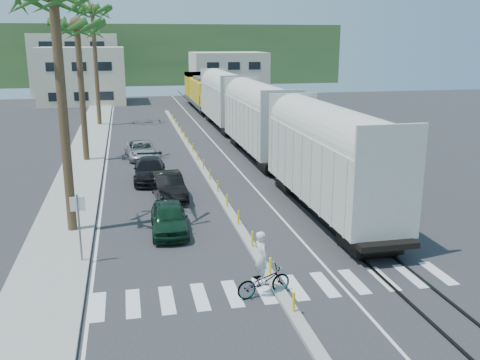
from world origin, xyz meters
The scene contains 16 objects.
ground centered at (0.00, 0.00, 0.00)m, with size 140.00×140.00×0.00m, color #28282B.
sidewalk centered at (-8.50, 25.00, 0.07)m, with size 3.00×90.00×0.15m, color gray.
rails centered at (5.00, 28.00, 0.03)m, with size 1.56×100.00×0.06m.
median centered at (0.00, 19.96, 0.09)m, with size 0.45×60.00×0.85m.
crosswalk centered at (0.00, -2.00, 0.01)m, with size 14.00×2.20×0.01m, color silver.
lane_markings centered at (-2.15, 25.00, 0.00)m, with size 9.42×90.00×0.01m.
freight_train centered at (5.00, 26.53, 2.91)m, with size 3.00×60.94×5.85m.
palm_trees centered at (-8.10, 22.70, 10.81)m, with size 3.50×37.20×13.75m.
street_sign centered at (-7.30, 2.00, 1.97)m, with size 0.60×0.08×3.00m.
buildings centered at (-6.41, 71.66, 4.36)m, with size 38.00×27.00×10.00m.
hillside centered at (0.00, 100.00, 6.00)m, with size 80.00×20.00×12.00m, color #385628.
car_lead centered at (-3.42, 5.01, 0.73)m, with size 1.87×4.35×1.46m, color black.
car_second centered at (-2.98, 10.78, 0.76)m, with size 1.99×4.71×1.51m, color black.
car_third centered at (-3.84, 15.05, 0.73)m, with size 2.31×5.13×1.46m, color black.
car_rear centered at (-4.14, 22.11, 0.68)m, with size 2.68×5.05×1.35m, color #ADAFB2.
cyclist centered at (-0.64, -2.35, 0.79)m, with size 1.67×2.44×2.48m.
Camera 1 is at (-5.20, -19.59, 9.05)m, focal length 40.00 mm.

